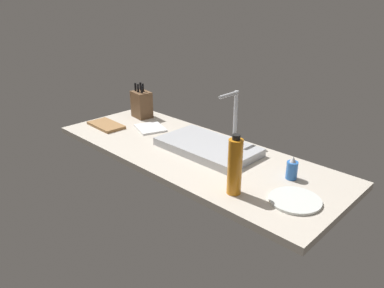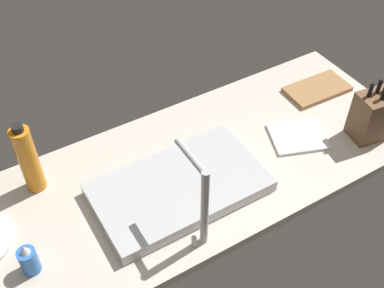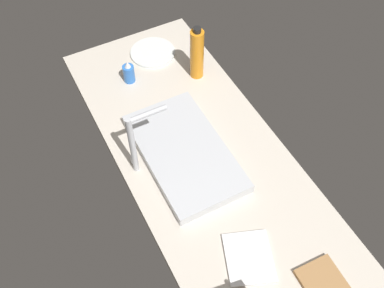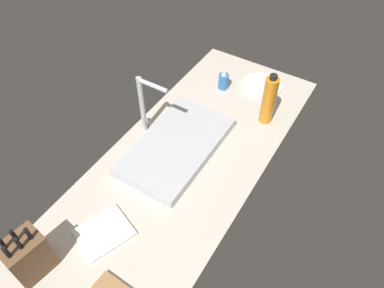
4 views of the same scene
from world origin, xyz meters
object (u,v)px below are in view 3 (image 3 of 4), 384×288
(soap_bottle, at_px, (129,73))
(water_bottle, at_px, (197,54))
(sink_basin, at_px, (184,152))
(dish_towel, at_px, (249,258))
(dinner_plate, at_px, (153,53))
(faucet, at_px, (136,139))

(soap_bottle, distance_m, water_bottle, 0.33)
(sink_basin, height_order, dish_towel, sink_basin)
(water_bottle, xyz_separation_m, dish_towel, (-0.90, 0.27, -0.12))
(sink_basin, height_order, soap_bottle, soap_bottle)
(sink_basin, relative_size, dinner_plate, 2.52)
(soap_bottle, bearing_deg, dish_towel, -178.30)
(dinner_plate, bearing_deg, faucet, 151.20)
(sink_basin, height_order, faucet, faucet)
(faucet, height_order, dinner_plate, faucet)
(dish_towel, bearing_deg, faucet, 18.95)
(water_bottle, height_order, dish_towel, water_bottle)
(sink_basin, bearing_deg, dinner_plate, -12.78)
(soap_bottle, bearing_deg, sink_basin, -176.52)
(faucet, relative_size, dish_towel, 1.59)
(water_bottle, bearing_deg, soap_bottle, 69.41)
(dinner_plate, bearing_deg, sink_basin, 167.22)
(sink_basin, xyz_separation_m, soap_bottle, (0.51, 0.03, 0.03))
(water_bottle, bearing_deg, dinner_plate, 28.23)
(faucet, height_order, soap_bottle, faucet)
(dinner_plate, height_order, dish_towel, same)
(soap_bottle, relative_size, dish_towel, 0.58)
(dinner_plate, distance_m, dish_towel, 1.14)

